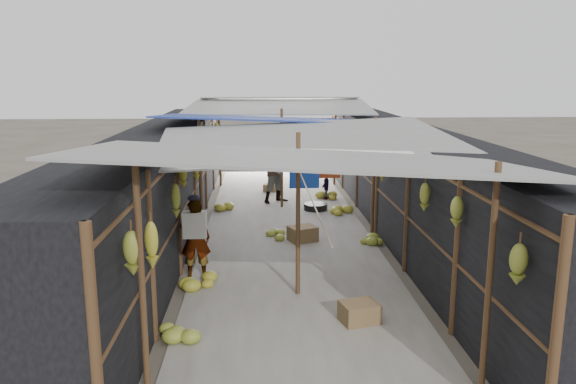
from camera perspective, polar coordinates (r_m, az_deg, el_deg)
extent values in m
cube|color=#9E998E|center=(12.44, -0.14, -4.22)|extent=(3.60, 16.00, 0.02)
cube|color=black|center=(12.34, -12.77, 0.80)|extent=(1.40, 15.00, 2.30)
cube|color=black|center=(12.60, 12.22, 1.05)|extent=(1.40, 15.00, 2.30)
cube|color=brown|center=(11.83, 1.50, -4.30)|extent=(0.67, 0.61, 0.33)
cube|color=brown|center=(8.17, 7.25, -12.09)|extent=(0.60, 0.52, 0.31)
cube|color=brown|center=(16.79, -1.88, 0.41)|extent=(0.40, 0.33, 0.25)
cylinder|color=black|center=(14.53, 2.81, -1.53)|extent=(0.61, 0.61, 0.18)
imported|color=silver|center=(9.75, -9.40, -4.70)|extent=(0.54, 0.38, 1.40)
imported|color=#2251AA|center=(15.26, -0.90, 2.27)|extent=(1.12, 1.05, 1.82)
imported|color=#48433E|center=(15.69, 3.77, 0.75)|extent=(0.34, 0.57, 0.88)
cylinder|color=brown|center=(5.97, -14.60, -9.72)|extent=(0.07, 0.07, 2.60)
cylinder|color=brown|center=(6.32, 19.76, -8.81)|extent=(0.07, 0.07, 2.60)
cylinder|color=brown|center=(8.73, 1.02, -2.44)|extent=(0.07, 0.07, 2.60)
cylinder|color=brown|center=(11.70, -8.86, 1.10)|extent=(0.07, 0.07, 2.60)
cylinder|color=brown|center=(11.88, 8.68, 1.28)|extent=(0.07, 0.07, 2.60)
cylinder|color=brown|center=(14.61, -0.64, 3.38)|extent=(0.07, 0.07, 2.60)
cylinder|color=brown|center=(17.61, -6.94, 4.75)|extent=(0.07, 0.07, 2.60)
cylinder|color=brown|center=(17.73, 4.79, 4.85)|extent=(0.07, 0.07, 2.60)
cube|color=gray|center=(6.53, 2.30, 3.44)|extent=(5.21, 3.19, 0.52)
cube|color=gray|center=(9.73, 1.72, 5.34)|extent=(5.23, 3.73, 0.50)
cube|color=#203B95|center=(12.98, -0.81, 7.42)|extent=(5.40, 3.60, 0.41)
cube|color=gray|center=(16.27, -0.92, 8.68)|extent=(5.37, 3.66, 0.27)
cube|color=gray|center=(18.67, -0.89, 9.39)|extent=(5.00, 1.99, 0.24)
cylinder|color=brown|center=(12.10, -9.68, 5.03)|extent=(0.06, 15.00, 0.06)
cylinder|color=brown|center=(12.30, 9.24, 5.15)|extent=(0.06, 15.00, 0.06)
cylinder|color=gray|center=(12.03, -0.14, 5.16)|extent=(0.02, 15.00, 0.02)
cube|color=#214E99|center=(15.33, -2.82, 5.46)|extent=(0.65, 0.03, 0.60)
cube|color=#9B3517|center=(11.05, 4.07, 2.96)|extent=(0.50, 0.03, 0.60)
cube|color=#1B44B3|center=(10.29, 1.67, 2.17)|extent=(0.55, 0.03, 0.65)
cube|color=silver|center=(14.71, 2.71, 5.29)|extent=(0.60, 0.03, 0.55)
cube|color=#1A4AAF|center=(12.06, -0.92, 3.73)|extent=(0.70, 0.03, 0.60)
ellipsoid|color=olive|center=(5.87, -15.53, -6.02)|extent=(0.19, 0.16, 0.48)
ellipsoid|color=#A09829|center=(6.85, -13.69, -5.28)|extent=(0.16, 0.14, 0.59)
ellipsoid|color=olive|center=(8.77, -11.33, -0.90)|extent=(0.14, 0.12, 0.56)
ellipsoid|color=#A09829|center=(9.60, -10.64, 1.70)|extent=(0.15, 0.13, 0.46)
ellipsoid|color=#A09829|center=(11.59, -9.33, 2.36)|extent=(0.16, 0.13, 0.53)
ellipsoid|color=#A09829|center=(12.76, -8.77, 3.75)|extent=(0.17, 0.14, 0.54)
ellipsoid|color=olive|center=(14.64, -8.05, 5.26)|extent=(0.15, 0.12, 0.42)
ellipsoid|color=olive|center=(15.75, -7.69, 5.01)|extent=(0.14, 0.12, 0.53)
ellipsoid|color=olive|center=(17.55, -7.24, 6.20)|extent=(0.18, 0.15, 0.50)
ellipsoid|color=olive|center=(18.52, -7.01, 5.95)|extent=(0.18, 0.15, 0.58)
ellipsoid|color=olive|center=(5.87, 22.35, -6.82)|extent=(0.18, 0.15, 0.42)
ellipsoid|color=olive|center=(7.36, 16.78, -1.96)|extent=(0.16, 0.14, 0.41)
ellipsoid|color=olive|center=(8.65, 13.73, -0.51)|extent=(0.16, 0.13, 0.45)
ellipsoid|color=olive|center=(10.30, 10.97, 2.58)|extent=(0.15, 0.13, 0.36)
ellipsoid|color=#A09829|center=(11.39, 9.60, 2.49)|extent=(0.15, 0.13, 0.59)
ellipsoid|color=olive|center=(13.05, 7.98, 3.55)|extent=(0.18, 0.15, 0.43)
ellipsoid|color=olive|center=(14.27, 7.03, 4.41)|extent=(0.17, 0.15, 0.48)
ellipsoid|color=olive|center=(16.24, 5.80, 5.10)|extent=(0.14, 0.12, 0.44)
ellipsoid|color=olive|center=(17.10, 5.36, 6.40)|extent=(0.17, 0.15, 0.36)
ellipsoid|color=olive|center=(18.91, 4.55, 6.27)|extent=(0.20, 0.17, 0.57)
ellipsoid|color=#A09829|center=(14.13, 5.41, -1.64)|extent=(0.67, 0.57, 0.34)
ellipsoid|color=olive|center=(12.09, -1.12, -4.13)|extent=(0.51, 0.43, 0.25)
ellipsoid|color=#A09829|center=(14.53, -6.62, -1.51)|extent=(0.46, 0.39, 0.23)
ellipsoid|color=olive|center=(11.86, 8.31, -4.54)|extent=(0.52, 0.45, 0.26)
ellipsoid|color=#A09829|center=(9.50, -8.92, -8.82)|extent=(0.50, 0.43, 0.25)
ellipsoid|color=#A09829|center=(15.83, 3.93, -0.19)|extent=(0.62, 0.53, 0.31)
ellipsoid|color=olive|center=(7.81, -11.12, -13.38)|extent=(0.62, 0.52, 0.31)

